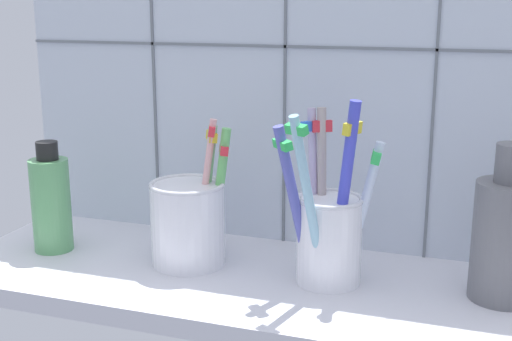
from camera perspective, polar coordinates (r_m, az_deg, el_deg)
The scene contains 6 objects.
counter_slab at distance 70.21cm, azimuth -0.30°, elevation -9.58°, with size 64.00×22.00×2.00cm, color silver.
tile_wall_back at distance 75.99cm, azimuth 2.69°, elevation 9.04°, with size 64.00×2.20×45.00cm.
toothbrush_cup_left at distance 71.75cm, azimuth -5.62°, elevation -4.14°, with size 8.54×7.90×15.52cm.
toothbrush_cup_right at distance 66.74cm, azimuth 6.07°, elevation -4.94°, with size 10.20×9.89×18.49cm.
ceramic_vase at distance 66.70cm, azimuth 20.22°, elevation -5.18°, with size 6.02×6.02×14.82cm.
soap_bottle at distance 78.49cm, azimuth -16.82°, elevation -2.55°, with size 4.30×4.30×12.35cm.
Camera 1 is at (21.11, -60.69, 29.29)cm, focal length 47.66 mm.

